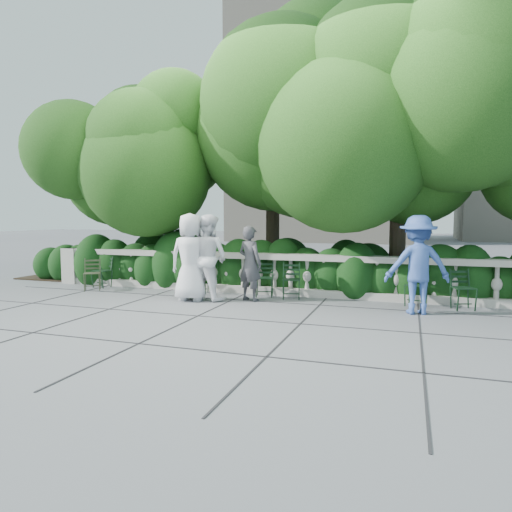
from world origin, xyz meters
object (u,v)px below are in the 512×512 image
(chair_a, at_px, (98,288))
(chair_b, at_px, (198,295))
(chair_d, at_px, (264,298))
(person_woman_grey, at_px, (250,263))
(chair_f, at_px, (466,311))
(chair_c, at_px, (291,300))
(chair_weathered, at_px, (92,291))
(person_older_blue, at_px, (418,265))
(person_businessman, at_px, (191,257))
(person_casual_man, at_px, (208,257))
(chair_e, at_px, (414,307))

(chair_a, xyz_separation_m, chair_b, (2.96, -0.06, 0.00))
(chair_a, bearing_deg, chair_d, 9.29)
(chair_a, distance_m, person_woman_grey, 4.52)
(chair_d, xyz_separation_m, chair_f, (4.31, -0.16, 0.00))
(chair_b, height_order, chair_c, same)
(chair_weathered, height_order, person_older_blue, person_older_blue)
(chair_a, xyz_separation_m, person_businessman, (3.15, -0.82, 0.98))
(chair_a, relative_size, person_woman_grey, 0.50)
(chair_c, xyz_separation_m, person_casual_man, (-1.80, -0.55, 0.97))
(chair_b, xyz_separation_m, chair_d, (1.64, 0.11, 0.00))
(chair_a, bearing_deg, person_businessman, -5.94)
(person_businessman, relative_size, person_woman_grey, 1.17)
(chair_d, height_order, person_woman_grey, person_woman_grey)
(chair_a, height_order, chair_c, same)
(chair_e, relative_size, person_casual_man, 0.43)
(chair_weathered, bearing_deg, chair_d, -26.56)
(chair_d, distance_m, person_woman_grey, 0.98)
(person_older_blue, bearing_deg, chair_d, -25.69)
(chair_e, height_order, chair_weathered, same)
(chair_weathered, height_order, person_woman_grey, person_woman_grey)
(person_woman_grey, bearing_deg, person_casual_man, 32.65)
(chair_a, relative_size, chair_e, 1.00)
(chair_weathered, xyz_separation_m, person_businessman, (2.95, -0.32, 0.98))
(person_businessman, xyz_separation_m, person_casual_man, (0.33, 0.23, -0.01))
(chair_c, height_order, chair_e, same)
(chair_weathered, bearing_deg, chair_b, -24.59)
(chair_a, relative_size, person_older_blue, 0.44)
(chair_a, distance_m, person_casual_man, 3.67)
(chair_e, distance_m, chair_weathered, 7.73)
(chair_b, height_order, person_older_blue, person_older_blue)
(chair_a, bearing_deg, chair_f, 7.98)
(person_older_blue, bearing_deg, chair_b, -20.64)
(chair_d, xyz_separation_m, person_woman_grey, (-0.18, -0.46, 0.84))
(chair_b, xyz_separation_m, person_businessman, (0.19, -0.76, 0.98))
(chair_b, xyz_separation_m, person_woman_grey, (1.46, -0.35, 0.84))
(chair_b, bearing_deg, person_woman_grey, -25.51)
(chair_a, distance_m, chair_b, 2.96)
(chair_d, bearing_deg, chair_weathered, 174.57)
(chair_e, distance_m, chair_f, 1.00)
(chair_c, bearing_deg, person_woman_grey, -170.17)
(chair_b, bearing_deg, person_casual_man, -57.27)
(chair_c, relative_size, chair_d, 1.00)
(chair_f, bearing_deg, chair_b, 160.28)
(chair_a, distance_m, chair_weathered, 0.54)
(chair_e, height_order, person_woman_grey, person_woman_grey)
(person_older_blue, bearing_deg, chair_f, -164.02)
(chair_c, height_order, person_woman_grey, person_woman_grey)
(chair_e, height_order, chair_f, same)
(chair_a, distance_m, chair_d, 4.60)
(chair_f, distance_m, person_older_blue, 1.46)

